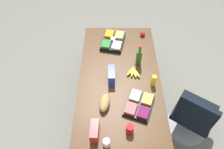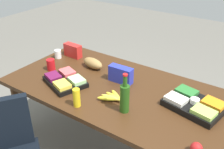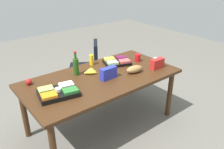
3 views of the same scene
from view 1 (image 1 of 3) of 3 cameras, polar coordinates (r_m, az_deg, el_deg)
The scene contains 14 objects.
ground_plane at distance 3.21m, azimuth 1.74°, elevation -9.28°, with size 10.00×10.00×0.00m, color #67645B.
conference_table at distance 2.65m, azimuth 2.08°, elevation -1.69°, with size 2.00×1.02×0.75m.
office_chair at distance 2.91m, azimuth 21.14°, elevation -11.17°, with size 0.67×0.67×0.91m.
veggie_tray at distance 3.02m, azimuth 0.26°, elevation 9.28°, with size 0.47×0.38×0.09m.
bread_loaf at distance 2.30m, azimuth -2.07°, elevation -7.81°, with size 0.24×0.11×0.10m, color olive.
chip_bag_blue at distance 2.51m, azimuth -0.14°, elevation -0.21°, with size 0.22×0.08×0.15m, color #2934B7.
mustard_bottle at distance 2.50m, azimuth 11.45°, elevation -1.65°, with size 0.06×0.06×0.15m, color yellow.
paper_cup at distance 2.10m, azimuth -1.54°, elevation -18.37°, with size 0.07×0.07×0.09m, color white.
fruit_platter at distance 2.33m, azimuth 7.50°, elevation -8.32°, with size 0.43×0.39×0.07m.
wine_bottle at distance 2.67m, azimuth 7.46°, elevation 4.69°, with size 0.09×0.09×0.32m.
apple_red at distance 3.17m, azimuth 8.49°, elevation 11.11°, with size 0.08×0.08×0.08m, color #B21D1D.
chip_bag_red at distance 2.13m, azimuth -4.85°, elevation -15.34°, with size 0.20×0.08×0.14m, color red.
red_solo_cup at distance 2.15m, azimuth 4.98°, elevation -14.81°, with size 0.08×0.08×0.11m, color red.
banana_bunch at distance 2.62m, azimuth 5.99°, elevation 0.67°, with size 0.20×0.19×0.04m.
Camera 1 is at (1.65, -0.09, 2.75)m, focal length 32.99 mm.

